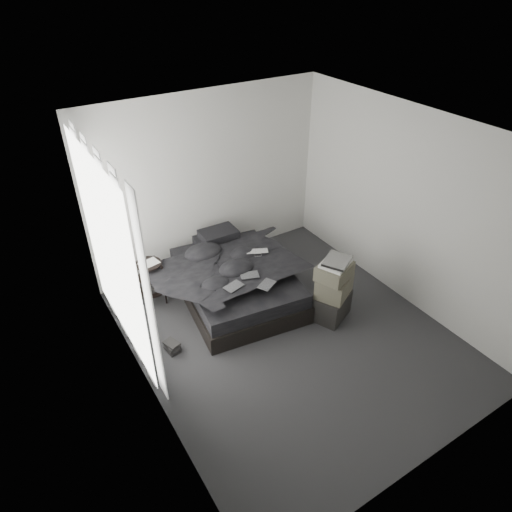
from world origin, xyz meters
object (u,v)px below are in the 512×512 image
bed (236,289)px  box_lower (331,305)px  side_stand (151,283)px  laptop (258,249)px

bed → box_lower: bearing=-41.8°
side_stand → box_lower: side_stand is taller
side_stand → box_lower: 2.43m
bed → box_lower: size_ratio=3.79×
laptop → side_stand: 1.51m
bed → laptop: (0.35, -0.00, 0.55)m
laptop → box_lower: laptop is taller
bed → side_stand: side_stand is taller
side_stand → box_lower: (1.88, -1.53, -0.14)m
laptop → side_stand: size_ratio=0.47×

